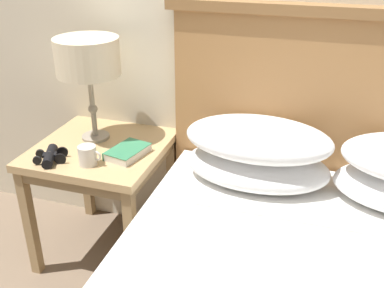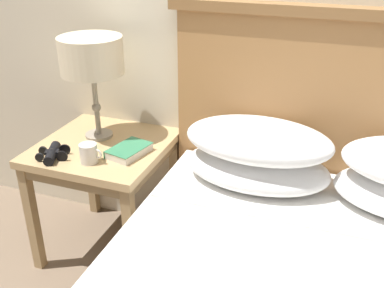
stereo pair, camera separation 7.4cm
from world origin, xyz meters
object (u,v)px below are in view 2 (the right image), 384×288
book_on_nightstand (129,150)px  binoculars_pair (53,153)px  nightstand (104,159)px  table_lamp (91,58)px  coffee_mug (89,153)px

book_on_nightstand → binoculars_pair: bearing=-153.7°
nightstand → book_on_nightstand: book_on_nightstand is taller
table_lamp → binoculars_pair: bearing=-105.1°
book_on_nightstand → nightstand: bearing=162.8°
book_on_nightstand → binoculars_pair: size_ratio=1.31×
nightstand → binoculars_pair: size_ratio=3.63×
table_lamp → book_on_nightstand: bearing=-28.5°
table_lamp → book_on_nightstand: 0.45m
nightstand → coffee_mug: 0.22m
book_on_nightstand → binoculars_pair: binoculars_pair is taller
table_lamp → binoculars_pair: 0.45m
nightstand → book_on_nightstand: size_ratio=2.77×
nightstand → table_lamp: 0.47m
table_lamp → binoculars_pair: size_ratio=2.93×
nightstand → table_lamp: size_ratio=1.24×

